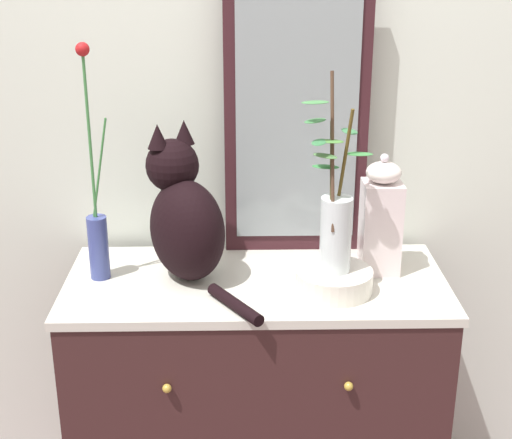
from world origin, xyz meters
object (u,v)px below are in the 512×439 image
mirror_leaning (297,121)px  cat_sitting (185,217)px  sideboard (256,409)px  bowl_porcelain (334,281)px  vase_glass_clear (335,224)px  vase_slim_green (97,229)px  jar_lidded_porcelain (381,219)px

mirror_leaning → cat_sitting: mirror_leaning is taller
sideboard → mirror_leaning: (0.12, 0.22, 0.83)m
sideboard → mirror_leaning: bearing=61.1°
bowl_porcelain → vase_glass_clear: (-0.00, 0.00, 0.16)m
cat_sitting → bowl_porcelain: cat_sitting is taller
bowl_porcelain → vase_slim_green: bearing=171.1°
sideboard → mirror_leaning: mirror_leaning is taller
bowl_porcelain → vase_glass_clear: vase_glass_clear is taller
vase_slim_green → sideboard: bearing=-3.2°
vase_glass_clear → mirror_leaning: bearing=106.0°
sideboard → vase_glass_clear: bearing=-20.2°
bowl_porcelain → jar_lidded_porcelain: (0.14, 0.13, 0.13)m
cat_sitting → jar_lidded_porcelain: (0.55, 0.03, -0.02)m
sideboard → vase_glass_clear: vase_glass_clear is taller
sideboard → vase_slim_green: (-0.44, 0.02, 0.58)m
bowl_porcelain → mirror_leaning: bearing=106.3°
sideboard → vase_slim_green: bearing=176.8°
mirror_leaning → vase_slim_green: (-0.56, -0.20, -0.25)m
vase_glass_clear → bowl_porcelain: bearing=-5.6°
jar_lidded_porcelain → vase_glass_clear: bearing=-137.7°
mirror_leaning → vase_glass_clear: (0.08, -0.30, -0.21)m
mirror_leaning → vase_slim_green: size_ratio=1.23×
vase_glass_clear → jar_lidded_porcelain: (0.15, 0.13, -0.04)m
cat_sitting → vase_glass_clear: bearing=-14.7°
cat_sitting → mirror_leaning: bearing=31.0°
cat_sitting → sideboard: bearing=-8.5°
bowl_porcelain → jar_lidded_porcelain: size_ratio=0.60×
sideboard → mirror_leaning: size_ratio=1.33×
cat_sitting → vase_glass_clear: (0.40, -0.11, 0.02)m
cat_sitting → jar_lidded_porcelain: bearing=2.8°
mirror_leaning → vase_slim_green: mirror_leaning is taller
cat_sitting → jar_lidded_porcelain: 0.55m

